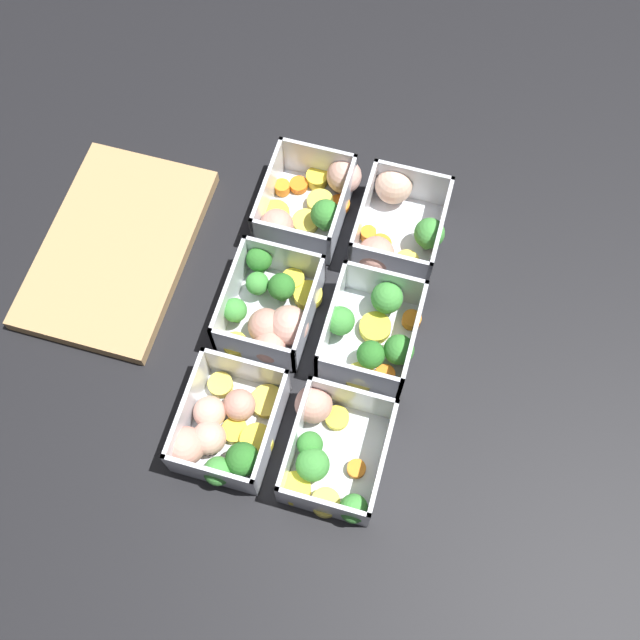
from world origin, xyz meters
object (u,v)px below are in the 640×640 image
(container_near_right, at_px, (396,225))
(container_far_right, at_px, (310,203))
(container_far_center, at_px, (272,311))
(container_far_left, at_px, (223,431))
(container_near_left, at_px, (327,451))
(container_near_center, at_px, (374,332))

(container_near_right, xyz_separation_m, container_far_right, (0.00, 0.12, -0.00))
(container_near_right, distance_m, container_far_center, 0.20)
(container_far_left, bearing_deg, container_far_right, -1.91)
(container_near_left, xyz_separation_m, container_far_left, (-0.01, 0.12, -0.00))
(container_far_center, bearing_deg, container_near_center, -86.85)
(container_far_right, bearing_deg, container_near_right, -91.52)
(container_near_left, xyz_separation_m, container_near_center, (0.15, -0.01, 0.00))
(container_near_right, bearing_deg, container_near_center, -176.90)
(container_near_left, xyz_separation_m, container_far_center, (0.15, 0.11, 0.00))
(container_near_center, height_order, container_far_left, same)
(container_near_center, xyz_separation_m, container_far_left, (-0.16, 0.13, -0.00))
(container_near_left, bearing_deg, container_near_right, -1.26)
(container_far_left, height_order, container_far_right, same)
(container_near_right, bearing_deg, container_near_left, 178.74)
(container_far_left, distance_m, container_far_right, 0.32)
(container_near_left, xyz_separation_m, container_near_right, (0.31, -0.01, 0.00))
(container_near_left, height_order, container_near_center, same)
(container_near_center, distance_m, container_far_left, 0.21)
(container_near_right, relative_size, container_far_left, 1.14)
(container_far_left, bearing_deg, container_far_center, -3.16)
(container_near_left, distance_m, container_near_center, 0.15)
(container_near_center, height_order, container_near_right, same)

